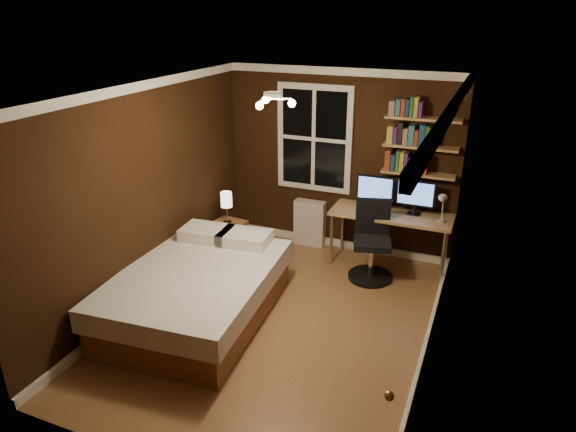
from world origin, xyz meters
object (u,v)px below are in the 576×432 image
at_px(desk_lamp, 442,207).
at_px(office_chair, 371,249).
at_px(bedside_lamp, 227,208).
at_px(radiator, 310,223).
at_px(desk, 391,218).
at_px(nightstand, 228,240).
at_px(bed, 198,292).
at_px(monitor_left, 375,192).
at_px(monitor_right, 415,198).

relative_size(desk_lamp, office_chair, 0.44).
xyz_separation_m(bedside_lamp, radiator, (0.89, 0.81, -0.40)).
bearing_deg(desk, radiator, 170.74).
bearing_deg(office_chair, nightstand, 170.39).
distance_m(bed, desk, 2.66).
height_order(bed, nightstand, bed).
relative_size(bed, monitor_left, 4.56).
bearing_deg(monitor_right, office_chair, -129.52).
relative_size(bed, monitor_right, 4.56).
xyz_separation_m(radiator, desk_lamp, (1.81, -0.32, 0.62)).
distance_m(bed, radiator, 2.28).
height_order(nightstand, radiator, radiator).
distance_m(bed, office_chair, 2.23).
bearing_deg(office_chair, monitor_left, 87.03).
bearing_deg(desk_lamp, desk, 169.00).
bearing_deg(bed, desk_lamp, 34.96).
distance_m(monitor_right, office_chair, 0.86).
xyz_separation_m(nightstand, desk, (2.07, 0.62, 0.42)).
xyz_separation_m(nightstand, office_chair, (1.93, 0.20, 0.13)).
relative_size(nightstand, monitor_right, 1.04).
bearing_deg(desk, monitor_right, 15.96).
distance_m(desk_lamp, office_chair, 1.00).
xyz_separation_m(radiator, desk, (1.19, -0.19, 0.34)).
xyz_separation_m(nightstand, bedside_lamp, (0.00, 0.00, 0.47)).
bearing_deg(bedside_lamp, monitor_left, 20.98).
relative_size(radiator, desk, 0.43).
relative_size(bedside_lamp, desk, 0.28).
bearing_deg(bedside_lamp, monitor_right, 16.62).
relative_size(radiator, monitor_left, 1.36).
distance_m(desk, desk_lamp, 0.70).
relative_size(nightstand, radiator, 0.77).
height_order(radiator, desk_lamp, desk_lamp).
xyz_separation_m(desk, office_chair, (-0.14, -0.42, -0.29)).
bearing_deg(desk, desk_lamp, -11.00).
distance_m(nightstand, radiator, 1.21).
bearing_deg(nightstand, desk_lamp, 17.00).
relative_size(desk, monitor_right, 3.16).
height_order(bed, radiator, bed).
bearing_deg(bed, bedside_lamp, 100.92).
bearing_deg(radiator, bedside_lamp, -137.37).
relative_size(monitor_right, desk_lamp, 1.12).
distance_m(desk, monitor_left, 0.39).
height_order(radiator, office_chair, office_chair).
relative_size(monitor_left, monitor_right, 1.00).
xyz_separation_m(nightstand, radiator, (0.89, 0.81, 0.08)).
relative_size(nightstand, desk, 0.33).
bearing_deg(monitor_right, bed, -132.78).
distance_m(radiator, monitor_left, 1.14).
height_order(bed, desk_lamp, desk_lamp).
relative_size(radiator, monitor_right, 1.36).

